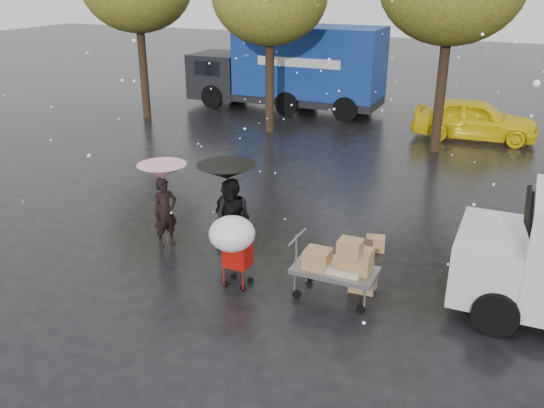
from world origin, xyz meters
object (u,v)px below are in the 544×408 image
at_px(vendor_cart, 339,263).
at_px(shopping_cart, 233,237).
at_px(person_black, 228,217).
at_px(person_pink, 165,212).
at_px(blue_truck, 291,68).
at_px(yellow_taxi, 475,119).

distance_m(vendor_cart, shopping_cart, 1.96).
distance_m(person_black, shopping_cart, 1.68).
bearing_deg(person_pink, shopping_cart, -88.46).
xyz_separation_m(person_black, vendor_cart, (2.75, -0.92, -0.04)).
height_order(person_black, blue_truck, blue_truck).
bearing_deg(vendor_cart, person_black, 161.40).
xyz_separation_m(person_black, yellow_taxi, (3.73, 11.33, -0.04)).
bearing_deg(blue_truck, yellow_taxi, -12.54).
distance_m(person_black, yellow_taxi, 11.93).
relative_size(vendor_cart, shopping_cart, 1.04).
height_order(shopping_cart, yellow_taxi, shopping_cart).
relative_size(vendor_cart, yellow_taxi, 0.36).
relative_size(person_pink, person_black, 1.00).
xyz_separation_m(person_pink, shopping_cart, (2.21, -1.07, 0.30)).
relative_size(person_pink, vendor_cart, 1.00).
bearing_deg(yellow_taxi, vendor_cart, 171.03).
distance_m(person_black, vendor_cart, 2.90).
relative_size(shopping_cart, yellow_taxi, 0.35).
height_order(person_black, vendor_cart, person_black).
bearing_deg(person_pink, vendor_cart, -70.81).
height_order(person_black, yellow_taxi, person_black).
xyz_separation_m(person_pink, blue_truck, (-2.68, 13.38, 1.00)).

